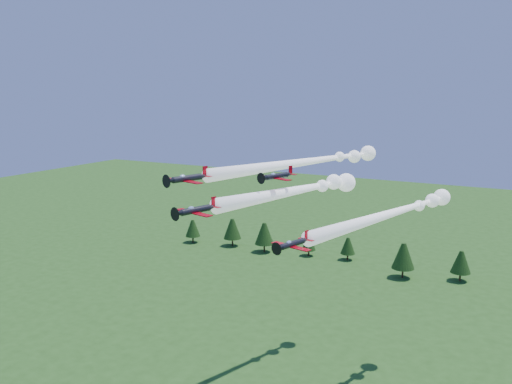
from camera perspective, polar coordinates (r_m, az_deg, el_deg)
The scene contains 5 objects.
plane_lead at distance 104.28m, azimuth 4.42°, elevation 0.23°, with size 16.43×42.79×3.70m.
plane_left at distance 123.65m, azimuth 5.31°, elevation 3.06°, with size 22.30×58.70×3.70m.
plane_right at distance 115.70m, azimuth 13.82°, elevation -1.94°, with size 19.06×56.38×3.70m.
plane_slot at distance 98.55m, azimuth 2.05°, elevation 1.60°, with size 7.02×7.83×2.48m.
treeline at distance 200.34m, azimuth 13.71°, elevation -6.06°, with size 169.53×16.84×11.82m.
Camera 1 is at (45.97, -80.26, 62.68)m, focal length 40.00 mm.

